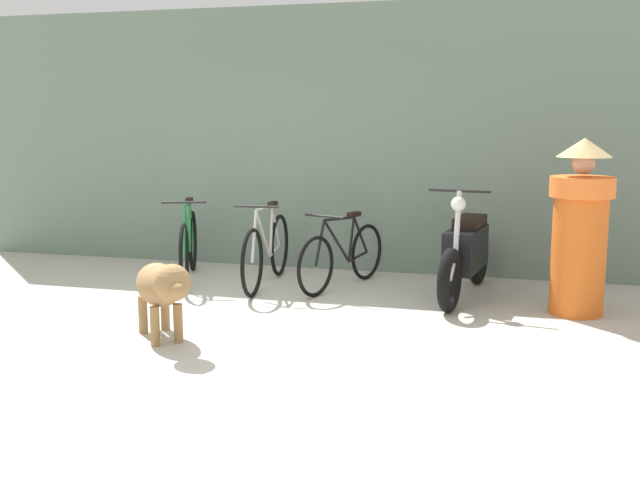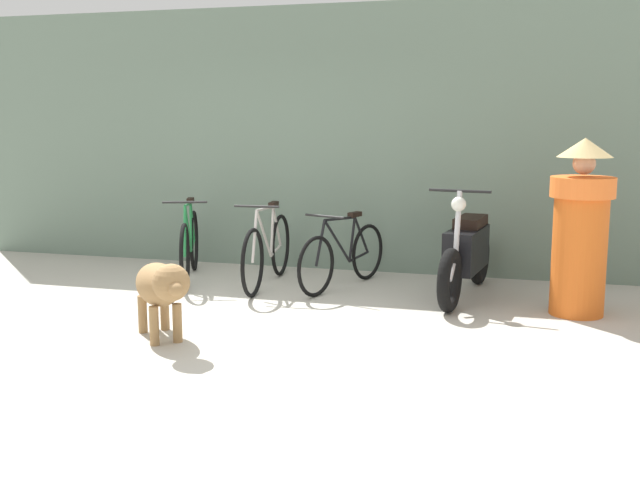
{
  "view_description": "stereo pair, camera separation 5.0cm",
  "coord_description": "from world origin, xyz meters",
  "px_view_note": "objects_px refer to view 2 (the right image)",
  "views": [
    {
      "loc": [
        2.56,
        -5.51,
        1.75
      ],
      "look_at": [
        0.81,
        0.99,
        0.65
      ],
      "focal_mm": 42.0,
      "sensor_mm": 36.0,
      "label": 1
    },
    {
      "loc": [
        2.61,
        -5.49,
        1.75
      ],
      "look_at": [
        0.81,
        0.99,
        0.65
      ],
      "focal_mm": 42.0,
      "sensor_mm": 36.0,
      "label": 2
    }
  ],
  "objects_px": {
    "bicycle_1": "(268,251)",
    "bicycle_2": "(343,256)",
    "person_in_robes": "(581,226)",
    "stray_dog": "(161,286)",
    "motorcycle": "(466,254)",
    "bicycle_0": "(190,246)"
  },
  "relations": [
    {
      "from": "bicycle_1",
      "to": "bicycle_2",
      "type": "bearing_deg",
      "value": 94.61
    },
    {
      "from": "bicycle_1",
      "to": "bicycle_2",
      "type": "height_order",
      "value": "bicycle_1"
    },
    {
      "from": "bicycle_2",
      "to": "person_in_robes",
      "type": "relative_size",
      "value": 0.96
    },
    {
      "from": "stray_dog",
      "to": "bicycle_2",
      "type": "bearing_deg",
      "value": 115.36
    },
    {
      "from": "bicycle_1",
      "to": "bicycle_2",
      "type": "distance_m",
      "value": 0.8
    },
    {
      "from": "bicycle_2",
      "to": "stray_dog",
      "type": "xyz_separation_m",
      "value": [
        -0.94,
        -2.21,
        0.11
      ]
    },
    {
      "from": "motorcycle",
      "to": "stray_dog",
      "type": "distance_m",
      "value": 3.05
    },
    {
      "from": "bicycle_1",
      "to": "person_in_robes",
      "type": "height_order",
      "value": "person_in_robes"
    },
    {
      "from": "bicycle_1",
      "to": "motorcycle",
      "type": "relative_size",
      "value": 0.93
    },
    {
      "from": "motorcycle",
      "to": "person_in_robes",
      "type": "distance_m",
      "value": 1.15
    },
    {
      "from": "motorcycle",
      "to": "person_in_robes",
      "type": "bearing_deg",
      "value": 77.09
    },
    {
      "from": "bicycle_1",
      "to": "bicycle_0",
      "type": "bearing_deg",
      "value": -96.38
    },
    {
      "from": "bicycle_2",
      "to": "bicycle_0",
      "type": "bearing_deg",
      "value": -68.44
    },
    {
      "from": "bicycle_0",
      "to": "person_in_robes",
      "type": "bearing_deg",
      "value": 64.27
    },
    {
      "from": "bicycle_1",
      "to": "person_in_robes",
      "type": "distance_m",
      "value": 3.13
    },
    {
      "from": "bicycle_2",
      "to": "person_in_robes",
      "type": "height_order",
      "value": "person_in_robes"
    },
    {
      "from": "stray_dog",
      "to": "person_in_robes",
      "type": "bearing_deg",
      "value": 76.57
    },
    {
      "from": "bicycle_0",
      "to": "bicycle_2",
      "type": "height_order",
      "value": "bicycle_0"
    },
    {
      "from": "motorcycle",
      "to": "person_in_robes",
      "type": "relative_size",
      "value": 1.18
    },
    {
      "from": "bicycle_1",
      "to": "bicycle_2",
      "type": "relative_size",
      "value": 1.15
    },
    {
      "from": "bicycle_2",
      "to": "person_in_robes",
      "type": "distance_m",
      "value": 2.38
    },
    {
      "from": "motorcycle",
      "to": "stray_dog",
      "type": "height_order",
      "value": "motorcycle"
    }
  ]
}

